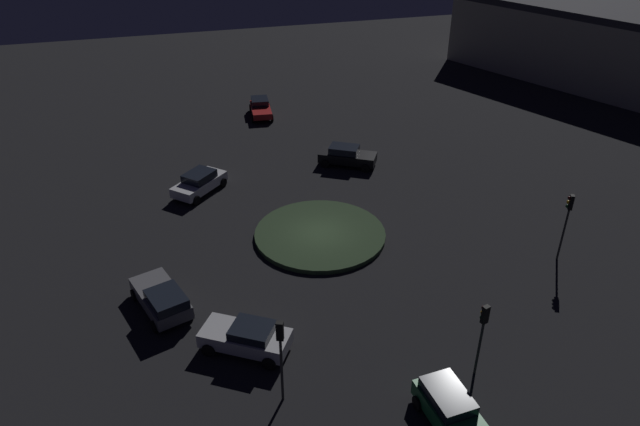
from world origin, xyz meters
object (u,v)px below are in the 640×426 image
car_red (261,108)px  car_green (455,416)px  car_silver (247,337)px  store_building (636,48)px  car_grey (162,298)px  traffic_light_south (483,326)px  car_white (199,182)px  car_black (347,156)px  traffic_light_southeast (567,214)px  traffic_light_southwest (281,346)px

car_red → car_green: size_ratio=0.91×
car_red → car_silver: bearing=-6.4°
car_green → store_building: store_building is taller
car_grey → traffic_light_south: size_ratio=1.17×
car_white → car_grey: 13.07m
car_white → car_silver: bearing=-133.3°
car_green → traffic_light_south: bearing=132.7°
car_grey → car_red: bearing=-39.9°
car_black → car_red: bearing=140.0°
car_green → car_grey: size_ratio=1.01×
traffic_light_southeast → store_building: (27.90, 25.93, 0.89)m
car_white → traffic_light_south: (9.98, -21.27, 2.00)m
car_black → car_red: car_black is taller
car_red → car_grey: 28.56m
car_white → car_grey: (-3.40, -12.62, -0.01)m
car_white → store_building: bearing=-30.7°
car_grey → store_building: size_ratio=0.11×
car_green → traffic_light_southeast: size_ratio=1.08×
car_black → store_building: 37.23m
car_grey → traffic_light_southwest: 9.18m
traffic_light_south → traffic_light_southwest: (-8.79, 1.05, 0.31)m
traffic_light_southwest → store_building: bearing=-31.7°
car_white → traffic_light_southeast: 24.32m
car_grey → car_white: bearing=-32.8°
traffic_light_southeast → store_building: 38.09m
store_building → traffic_light_southwest: bearing=102.3°
car_red → car_silver: size_ratio=0.92×
car_silver → traffic_light_southeast: traffic_light_southeast is taller
car_green → traffic_light_southwest: bearing=-122.8°
car_red → store_building: (39.91, -2.48, 3.20)m
car_silver → traffic_light_southeast: size_ratio=1.06×
car_white → car_grey: bearing=-149.3°
traffic_light_south → traffic_light_southwest: bearing=68.6°
store_building → car_silver: bearing=98.7°
car_silver → store_building: size_ratio=0.11×
car_silver → car_green: bearing=169.1°
car_red → car_grey: bearing=-15.5°
traffic_light_south → store_building: size_ratio=0.10×
car_red → traffic_light_southwest: 34.69m
car_white → car_grey: car_white is taller
car_black → car_white: car_black is taller
traffic_light_southeast → car_silver: bearing=33.3°
car_red → car_grey: (-10.74, -26.46, 0.04)m
car_black → traffic_light_southwest: (-10.37, -21.44, 2.31)m
car_black → traffic_light_south: bearing=-62.5°
car_silver → store_building: 54.83m
car_black → traffic_light_southwest: size_ratio=1.06×
traffic_light_south → car_black: bearing=-18.6°
car_black → car_white: size_ratio=1.08×
car_grey → car_black: bearing=-65.0°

